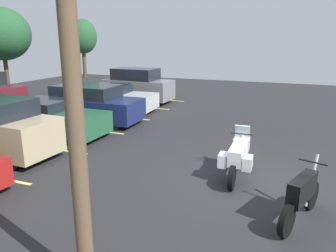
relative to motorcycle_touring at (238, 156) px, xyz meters
name	(u,v)px	position (x,y,z in m)	size (l,w,h in m)	color
ground	(244,181)	(-0.14, -0.22, -0.69)	(44.00, 44.00, 0.10)	#262628
motorcycle_touring	(238,156)	(0.00, 0.00, 0.00)	(2.27, 0.90, 1.37)	black
motorcycle_second	(301,196)	(-1.87, -1.67, -0.04)	(2.06, 0.89, 1.33)	black
parking_stripes	(2,157)	(-1.28, 7.59, -0.64)	(23.53, 4.96, 0.01)	#EAE066
car_green	(51,118)	(1.46, 7.82, 0.06)	(1.94, 4.68, 1.44)	#235638
car_navy	(93,104)	(3.84, 7.40, 0.24)	(1.96, 4.36, 1.75)	navy
car_silver	(112,98)	(6.38, 7.90, 0.06)	(2.07, 4.73, 1.42)	#B7B7BC
car_grey	(138,86)	(9.25, 7.77, 0.38)	(2.03, 4.34, 2.07)	slate
utility_pole	(69,41)	(-5.23, 1.45, 3.17)	(0.58, 1.77, 7.31)	brown
tree_center_right	(2,34)	(8.40, 17.47, 3.47)	(3.78, 3.78, 5.88)	#4C3823
tree_far_left	(83,37)	(19.27, 18.75, 3.34)	(2.78, 2.78, 5.69)	#4C3823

